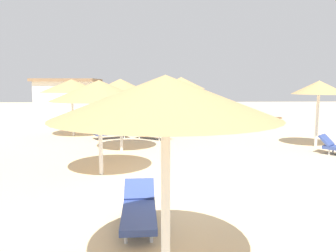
{
  "coord_description": "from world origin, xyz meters",
  "views": [
    {
      "loc": [
        -0.53,
        -8.54,
        2.72
      ],
      "look_at": [
        0.0,
        3.0,
        1.2
      ],
      "focal_mm": 34.16,
      "sensor_mm": 36.0,
      "label": 1
    }
  ],
  "objects_px": {
    "parasol_2": "(181,84)",
    "lounger_1": "(109,132)",
    "lounger_2": "(154,133)",
    "bench_1": "(66,120)",
    "parasol_1": "(72,86)",
    "lounger_5": "(139,209)",
    "parasol_0": "(319,88)",
    "parasol_6": "(120,87)",
    "parasol_7": "(99,91)",
    "parked_car": "(157,108)",
    "parasol_5": "(166,98)",
    "bench_0": "(270,119)",
    "bench_2": "(153,120)",
    "beach_cabana": "(69,100)"
  },
  "relations": [
    {
      "from": "lounger_1",
      "to": "bench_0",
      "type": "relative_size",
      "value": 1.3
    },
    {
      "from": "parasol_7",
      "to": "bench_1",
      "type": "height_order",
      "value": "parasol_7"
    },
    {
      "from": "parasol_6",
      "to": "lounger_5",
      "type": "bearing_deg",
      "value": -81.65
    },
    {
      "from": "parasol_2",
      "to": "bench_1",
      "type": "distance_m",
      "value": 8.75
    },
    {
      "from": "lounger_5",
      "to": "parasol_1",
      "type": "bearing_deg",
      "value": 109.85
    },
    {
      "from": "parasol_5",
      "to": "lounger_2",
      "type": "relative_size",
      "value": 1.46
    },
    {
      "from": "parasol_6",
      "to": "lounger_2",
      "type": "distance_m",
      "value": 3.77
    },
    {
      "from": "parasol_7",
      "to": "bench_1",
      "type": "bearing_deg",
      "value": 109.7
    },
    {
      "from": "lounger_1",
      "to": "bench_0",
      "type": "bearing_deg",
      "value": 27.48
    },
    {
      "from": "parasol_6",
      "to": "beach_cabana",
      "type": "relative_size",
      "value": 0.67
    },
    {
      "from": "lounger_1",
      "to": "bench_0",
      "type": "distance_m",
      "value": 11.43
    },
    {
      "from": "bench_0",
      "to": "bench_2",
      "type": "height_order",
      "value": "same"
    },
    {
      "from": "parasol_0",
      "to": "bench_0",
      "type": "height_order",
      "value": "parasol_0"
    },
    {
      "from": "lounger_5",
      "to": "parasol_6",
      "type": "bearing_deg",
      "value": 98.35
    },
    {
      "from": "parasol_7",
      "to": "beach_cabana",
      "type": "relative_size",
      "value": 0.65
    },
    {
      "from": "parasol_7",
      "to": "bench_1",
      "type": "xyz_separation_m",
      "value": [
        -4.24,
        11.85,
        -2.18
      ]
    },
    {
      "from": "parasol_5",
      "to": "parked_car",
      "type": "relative_size",
      "value": 0.67
    },
    {
      "from": "lounger_1",
      "to": "lounger_5",
      "type": "bearing_deg",
      "value": -78.88
    },
    {
      "from": "lounger_2",
      "to": "bench_1",
      "type": "bearing_deg",
      "value": 135.73
    },
    {
      "from": "lounger_1",
      "to": "bench_1",
      "type": "height_order",
      "value": "lounger_1"
    },
    {
      "from": "parasol_2",
      "to": "parasol_5",
      "type": "bearing_deg",
      "value": -95.76
    },
    {
      "from": "parasol_0",
      "to": "bench_1",
      "type": "xyz_separation_m",
      "value": [
        -12.9,
        7.95,
        -2.22
      ]
    },
    {
      "from": "parasol_5",
      "to": "parasol_7",
      "type": "distance_m",
      "value": 5.86
    },
    {
      "from": "parasol_2",
      "to": "beach_cabana",
      "type": "bearing_deg",
      "value": 138.14
    },
    {
      "from": "parasol_2",
      "to": "lounger_1",
      "type": "relative_size",
      "value": 1.57
    },
    {
      "from": "parasol_5",
      "to": "bench_2",
      "type": "relative_size",
      "value": 1.83
    },
    {
      "from": "parasol_2",
      "to": "parasol_7",
      "type": "bearing_deg",
      "value": -111.8
    },
    {
      "from": "parasol_1",
      "to": "parked_car",
      "type": "relative_size",
      "value": 0.74
    },
    {
      "from": "parasol_0",
      "to": "lounger_1",
      "type": "xyz_separation_m",
      "value": [
        -9.31,
        2.5,
        -2.25
      ]
    },
    {
      "from": "parasol_5",
      "to": "bench_2",
      "type": "distance_m",
      "value": 17.63
    },
    {
      "from": "parasol_7",
      "to": "parked_car",
      "type": "relative_size",
      "value": 0.67
    },
    {
      "from": "bench_0",
      "to": "parasol_5",
      "type": "bearing_deg",
      "value": -114.17
    },
    {
      "from": "parasol_6",
      "to": "bench_0",
      "type": "bearing_deg",
      "value": 41.67
    },
    {
      "from": "parasol_0",
      "to": "parked_car",
      "type": "bearing_deg",
      "value": 118.86
    },
    {
      "from": "parasol_6",
      "to": "lounger_1",
      "type": "bearing_deg",
      "value": 107.53
    },
    {
      "from": "parasol_0",
      "to": "lounger_5",
      "type": "relative_size",
      "value": 1.49
    },
    {
      "from": "parasol_5",
      "to": "lounger_1",
      "type": "xyz_separation_m",
      "value": [
        -2.39,
        11.99,
        -2.24
      ]
    },
    {
      "from": "bench_0",
      "to": "lounger_5",
      "type": "bearing_deg",
      "value": -118.3
    },
    {
      "from": "parasol_1",
      "to": "lounger_2",
      "type": "bearing_deg",
      "value": -16.29
    },
    {
      "from": "parasol_6",
      "to": "lounger_1",
      "type": "distance_m",
      "value": 3.83
    },
    {
      "from": "parasol_7",
      "to": "lounger_5",
      "type": "bearing_deg",
      "value": -69.83
    },
    {
      "from": "parasol_0",
      "to": "parasol_2",
      "type": "height_order",
      "value": "parasol_2"
    },
    {
      "from": "parasol_6",
      "to": "lounger_2",
      "type": "height_order",
      "value": "parasol_6"
    },
    {
      "from": "parasol_5",
      "to": "parasol_6",
      "type": "xyz_separation_m",
      "value": [
        -1.47,
        9.07,
        0.05
      ]
    },
    {
      "from": "parasol_2",
      "to": "lounger_1",
      "type": "xyz_separation_m",
      "value": [
        -3.73,
        -1.3,
        -2.42
      ]
    },
    {
      "from": "parasol_2",
      "to": "lounger_2",
      "type": "distance_m",
      "value": 3.24
    },
    {
      "from": "parasol_6",
      "to": "beach_cabana",
      "type": "height_order",
      "value": "beach_cabana"
    },
    {
      "from": "parasol_5",
      "to": "parasol_1",
      "type": "bearing_deg",
      "value": 108.66
    },
    {
      "from": "parasol_1",
      "to": "lounger_5",
      "type": "distance_m",
      "value": 11.85
    },
    {
      "from": "parasol_7",
      "to": "lounger_1",
      "type": "bearing_deg",
      "value": 95.83
    }
  ]
}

